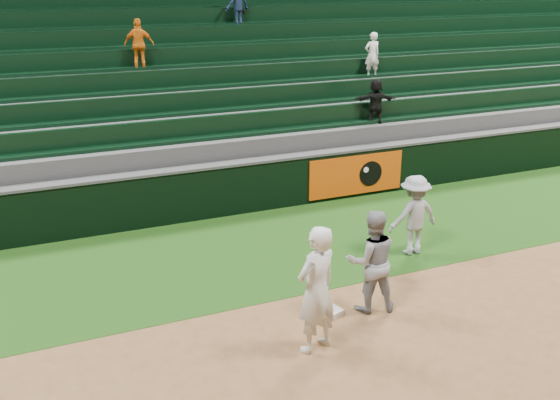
{
  "coord_description": "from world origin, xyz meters",
  "views": [
    {
      "loc": [
        -4.56,
        -7.92,
        5.34
      ],
      "look_at": [
        -0.22,
        2.3,
        1.3
      ],
      "focal_mm": 40.0,
      "sensor_mm": 36.0,
      "label": 1
    }
  ],
  "objects_px": {
    "first_baseman": "(316,290)",
    "base_coach": "(414,215)",
    "first_base": "(328,311)",
    "baserunner": "(371,261)"
  },
  "relations": [
    {
      "from": "first_baseman",
      "to": "base_coach",
      "type": "bearing_deg",
      "value": -164.13
    },
    {
      "from": "first_base",
      "to": "baserunner",
      "type": "bearing_deg",
      "value": -8.57
    },
    {
      "from": "first_base",
      "to": "first_baseman",
      "type": "relative_size",
      "value": 0.19
    },
    {
      "from": "first_base",
      "to": "first_baseman",
      "type": "xyz_separation_m",
      "value": [
        -0.65,
        -0.83,
        0.95
      ]
    },
    {
      "from": "first_baseman",
      "to": "baserunner",
      "type": "distance_m",
      "value": 1.55
    },
    {
      "from": "first_baseman",
      "to": "base_coach",
      "type": "xyz_separation_m",
      "value": [
        3.3,
        2.32,
        -0.17
      ]
    },
    {
      "from": "first_base",
      "to": "baserunner",
      "type": "relative_size",
      "value": 0.22
    },
    {
      "from": "first_base",
      "to": "first_baseman",
      "type": "bearing_deg",
      "value": -128.05
    },
    {
      "from": "first_baseman",
      "to": "base_coach",
      "type": "relative_size",
      "value": 1.22
    },
    {
      "from": "first_base",
      "to": "base_coach",
      "type": "height_order",
      "value": "base_coach"
    }
  ]
}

